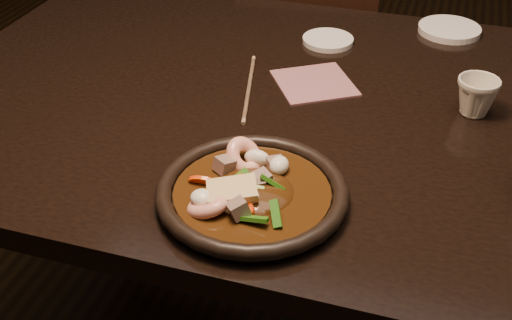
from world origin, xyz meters
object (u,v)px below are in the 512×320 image
(chair, at_px, (306,78))
(tea_cup, at_px, (476,95))
(plate, at_px, (252,193))
(table, at_px, (355,147))

(chair, bearing_deg, tea_cup, 117.78)
(chair, bearing_deg, plate, 91.12)
(plate, bearing_deg, table, 70.80)
(chair, relative_size, plate, 2.94)
(chair, height_order, plate, chair)
(table, height_order, tea_cup, tea_cup)
(table, relative_size, plate, 5.85)
(table, relative_size, tea_cup, 22.34)
(chair, xyz_separation_m, plate, (0.14, -0.96, 0.33))
(chair, relative_size, tea_cup, 11.23)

